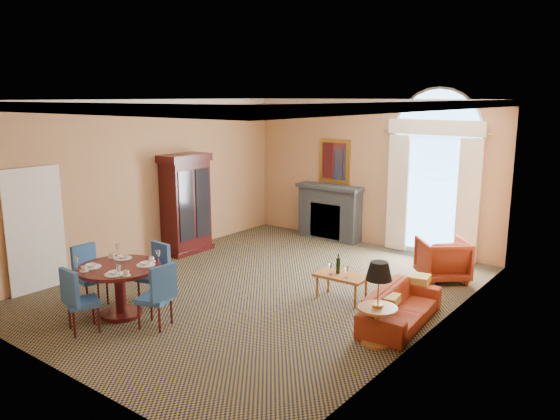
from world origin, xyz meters
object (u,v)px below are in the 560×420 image
Objects in this scene: armoire at (186,205)px; side_table at (378,293)px; sofa at (401,307)px; dining_table at (120,279)px; armchair at (443,259)px; coffee_table at (341,276)px.

armoire reaches higher than side_table.
dining_table is at bearing 118.23° from sofa.
armchair is 0.74× the size of side_table.
armoire is 4.15m from coffee_table.
coffee_table is at bearing 48.51° from dining_table.
dining_table reaches higher than armchair.
armoire is at bearing -24.22° from armchair.
dining_table is 1.48× the size of armchair.
sofa is at bearing 93.45° from side_table.
sofa is 2.05× the size of coffee_table.
dining_table is 3.46m from coffee_table.
armoire is 5.37m from sofa.
coffee_table reaches higher than sofa.
coffee_table is at bearing -5.89° from armoire.
armoire is 5.54m from side_table.
side_table is (1.23, -1.10, 0.33)m from coffee_table.
sofa is 1.57× the size of side_table.
side_table reaches higher than dining_table.
armoire reaches higher than armchair.
dining_table reaches higher than sofa.
armoire is 3.53m from dining_table.
armchair is (-0.26, 2.25, 0.12)m from sofa.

